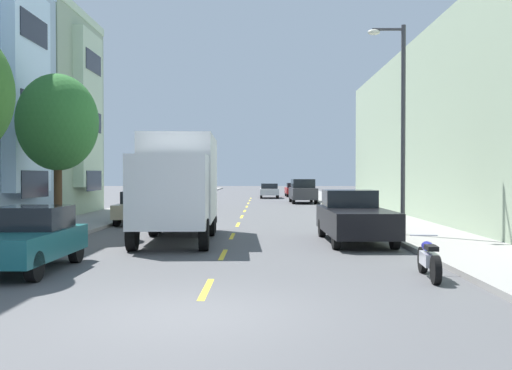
% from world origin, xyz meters
% --- Properties ---
extents(ground_plane, '(160.00, 160.00, 0.00)m').
position_xyz_m(ground_plane, '(0.00, 30.00, 0.00)').
color(ground_plane, '#4C4C4F').
extents(sidewalk_left, '(3.20, 120.00, 0.14)m').
position_xyz_m(sidewalk_left, '(-7.10, 28.00, 0.07)').
color(sidewalk_left, gray).
rests_on(sidewalk_left, ground_plane).
extents(sidewalk_right, '(3.20, 120.00, 0.14)m').
position_xyz_m(sidewalk_right, '(7.10, 28.00, 0.07)').
color(sidewalk_right, gray).
rests_on(sidewalk_right, ground_plane).
extents(lane_centerline_dashes, '(0.14, 47.20, 0.01)m').
position_xyz_m(lane_centerline_dashes, '(0.00, 24.50, 0.00)').
color(lane_centerline_dashes, yellow).
rests_on(lane_centerline_dashes, ground_plane).
extents(street_tree_second, '(2.95, 2.95, 5.82)m').
position_xyz_m(street_tree_second, '(-6.40, 11.85, 4.17)').
color(street_tree_second, '#47331E').
rests_on(street_tree_second, sidewalk_left).
extents(street_lamp, '(1.35, 0.28, 7.42)m').
position_xyz_m(street_lamp, '(5.96, 11.25, 4.40)').
color(street_lamp, '#38383D').
rests_on(street_lamp, sidewalk_right).
extents(delivery_box_truck, '(2.68, 7.56, 3.65)m').
position_xyz_m(delivery_box_truck, '(-1.81, 10.89, 2.02)').
color(delivery_box_truck, white).
rests_on(delivery_box_truck, ground_plane).
extents(parked_suv_charcoal, '(2.06, 4.84, 1.93)m').
position_xyz_m(parked_suv_charcoal, '(4.37, 37.47, 0.99)').
color(parked_suv_charcoal, '#333338').
rests_on(parked_suv_charcoal, ground_plane).
extents(parked_pickup_navy, '(2.15, 5.36, 1.73)m').
position_xyz_m(parked_pickup_navy, '(-4.33, 30.85, 0.83)').
color(parked_pickup_navy, navy).
rests_on(parked_pickup_navy, ground_plane).
extents(parked_wagon_champagne, '(1.85, 4.71, 1.50)m').
position_xyz_m(parked_wagon_champagne, '(-4.50, 17.78, 0.80)').
color(parked_wagon_champagne, tan).
rests_on(parked_wagon_champagne, ground_plane).
extents(parked_sedan_red, '(1.86, 4.52, 1.43)m').
position_xyz_m(parked_sedan_red, '(4.45, 51.59, 0.75)').
color(parked_sedan_red, '#AD1E1E').
rests_on(parked_sedan_red, ground_plane).
extents(parked_pickup_black, '(2.09, 5.33, 1.73)m').
position_xyz_m(parked_pickup_black, '(4.20, 10.19, 0.83)').
color(parked_pickup_black, black).
rests_on(parked_pickup_black, ground_plane).
extents(parked_hatchback_teal, '(1.77, 4.01, 1.50)m').
position_xyz_m(parked_hatchback_teal, '(-4.46, 4.20, 0.76)').
color(parked_hatchback_teal, '#195B60').
rests_on(parked_hatchback_teal, ground_plane).
extents(moving_silver_sedan, '(1.80, 4.50, 1.43)m').
position_xyz_m(moving_silver_sedan, '(1.80, 47.64, 0.75)').
color(moving_silver_sedan, '#B2B5BA').
rests_on(moving_silver_sedan, ground_plane).
extents(parked_motorcycle, '(0.62, 2.05, 0.90)m').
position_xyz_m(parked_motorcycle, '(4.75, 3.27, 0.41)').
color(parked_motorcycle, black).
rests_on(parked_motorcycle, ground_plane).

